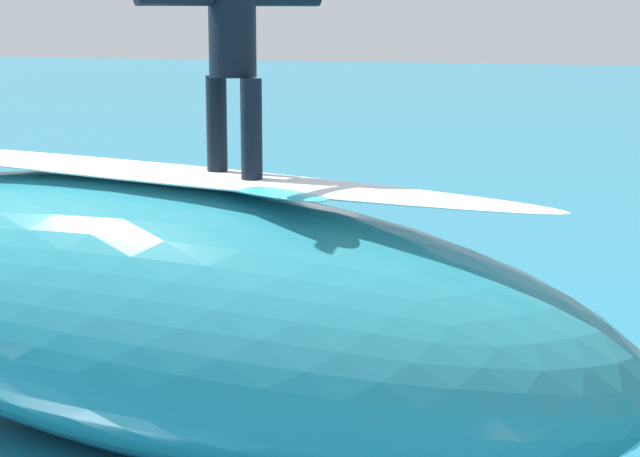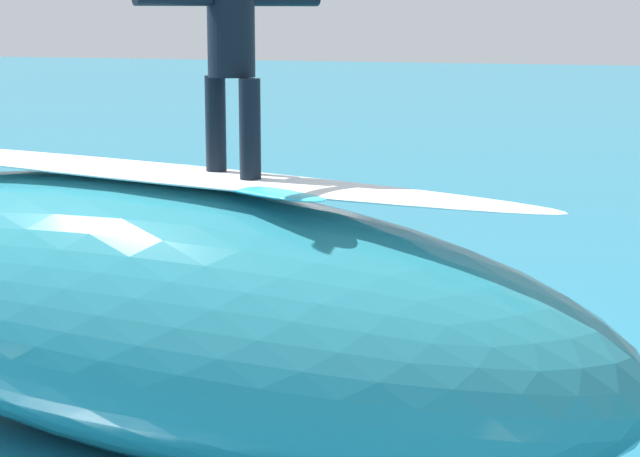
# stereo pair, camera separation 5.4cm
# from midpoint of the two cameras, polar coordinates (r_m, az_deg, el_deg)

# --- Properties ---
(ground_plane) EXTENTS (120.00, 120.00, 0.00)m
(ground_plane) POSITION_cam_midpoint_polar(r_m,az_deg,el_deg) (10.84, -4.57, -6.17)
(ground_plane) COLOR teal
(wave_crest) EXTENTS (7.80, 3.95, 1.99)m
(wave_crest) POSITION_cam_midpoint_polar(r_m,az_deg,el_deg) (8.44, -8.96, -4.16)
(wave_crest) COLOR teal
(wave_crest) RESTS_ON ground_plane
(wave_foam_lip) EXTENTS (6.36, 2.36, 0.08)m
(wave_foam_lip) POSITION_cam_midpoint_polar(r_m,az_deg,el_deg) (8.23, -9.17, 2.83)
(wave_foam_lip) COLOR white
(wave_foam_lip) RESTS_ON wave_crest
(surfboard_riding) EXTENTS (1.92, 1.59, 0.07)m
(surfboard_riding) POSITION_cam_midpoint_polar(r_m,az_deg,el_deg) (7.70, -4.46, 2.36)
(surfboard_riding) COLOR #33B2D1
(surfboard_riding) RESTS_ON wave_crest
(surfer_riding) EXTENTS (0.89, 1.16, 1.45)m
(surfer_riding) POSITION_cam_midpoint_polar(r_m,az_deg,el_deg) (7.62, -4.56, 8.91)
(surfer_riding) COLOR black
(surfer_riding) RESTS_ON surfboard_riding
(surfboard_paddling) EXTENTS (1.47, 2.32, 0.10)m
(surfboard_paddling) POSITION_cam_midpoint_polar(r_m,az_deg,el_deg) (10.91, 2.88, -5.77)
(surfboard_paddling) COLOR #33B2D1
(surfboard_paddling) RESTS_ON ground_plane
(surfer_paddling) EXTENTS (0.86, 1.51, 0.29)m
(surfer_paddling) POSITION_cam_midpoint_polar(r_m,az_deg,el_deg) (10.95, 3.29, -4.76)
(surfer_paddling) COLOR black
(surfer_paddling) RESTS_ON surfboard_paddling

